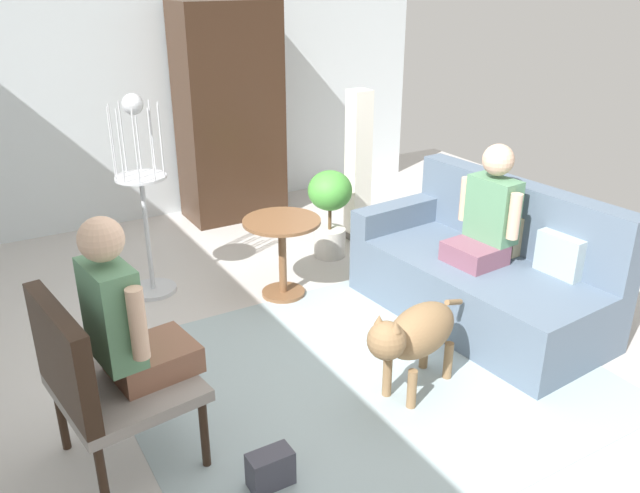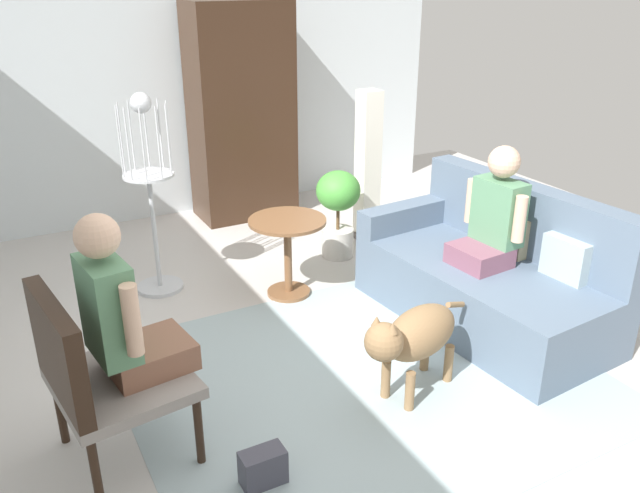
{
  "view_description": "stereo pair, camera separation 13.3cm",
  "coord_description": "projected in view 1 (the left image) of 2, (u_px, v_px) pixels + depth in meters",
  "views": [
    {
      "loc": [
        -1.89,
        -2.86,
        2.34
      ],
      "look_at": [
        -0.14,
        0.11,
        0.86
      ],
      "focal_mm": 36.5,
      "sensor_mm": 36.0,
      "label": 1
    },
    {
      "loc": [
        -1.77,
        -2.93,
        2.34
      ],
      "look_at": [
        -0.14,
        0.11,
        0.86
      ],
      "focal_mm": 36.5,
      "sensor_mm": 36.0,
      "label": 2
    }
  ],
  "objects": [
    {
      "name": "potted_plant",
      "position": [
        330.0,
        205.0,
        5.57
      ],
      "size": [
        0.38,
        0.38,
        0.77
      ],
      "color": "beige",
      "rests_on": "ground"
    },
    {
      "name": "ground_plane",
      "position": [
        348.0,
        374.0,
        4.07
      ],
      "size": [
        8.12,
        8.12,
        0.0
      ],
      "primitive_type": "plane",
      "color": "beige"
    },
    {
      "name": "armoire_cabinet",
      "position": [
        229.0,
        114.0,
        6.32
      ],
      "size": [
        0.95,
        0.56,
        2.08
      ],
      "primitive_type": "cube",
      "color": "#382316",
      "rests_on": "ground"
    },
    {
      "name": "person_on_couch",
      "position": [
        488.0,
        214.0,
        4.44
      ],
      "size": [
        0.43,
        0.51,
        0.82
      ],
      "color": "#804E60"
    },
    {
      "name": "dog",
      "position": [
        415.0,
        334.0,
        3.76
      ],
      "size": [
        0.87,
        0.45,
        0.62
      ],
      "color": "olive",
      "rests_on": "ground"
    },
    {
      "name": "couch",
      "position": [
        483.0,
        273.0,
        4.66
      ],
      "size": [
        1.05,
        1.88,
        0.96
      ],
      "color": "slate",
      "rests_on": "ground"
    },
    {
      "name": "bird_cage_stand",
      "position": [
        143.0,
        200.0,
        4.82
      ],
      "size": [
        0.38,
        0.38,
        1.54
      ],
      "color": "silver",
      "rests_on": "ground"
    },
    {
      "name": "round_end_table",
      "position": [
        282.0,
        245.0,
        4.9
      ],
      "size": [
        0.59,
        0.59,
        0.62
      ],
      "color": "brown",
      "rests_on": "ground"
    },
    {
      "name": "column_lamp",
      "position": [
        358.0,
        167.0,
        5.88
      ],
      "size": [
        0.2,
        0.2,
        1.38
      ],
      "color": "#4C4742",
      "rests_on": "ground"
    },
    {
      "name": "back_wall",
      "position": [
        157.0,
        76.0,
        6.25
      ],
      "size": [
        5.85,
        0.12,
        2.78
      ],
      "primitive_type": "cube",
      "color": "silver",
      "rests_on": "ground"
    },
    {
      "name": "handbag",
      "position": [
        270.0,
        469.0,
        3.16
      ],
      "size": [
        0.22,
        0.12,
        0.19
      ],
      "primitive_type": "cube",
      "color": "#3F3F4C",
      "rests_on": "ground"
    },
    {
      "name": "area_rug",
      "position": [
        363.0,
        377.0,
        4.04
      ],
      "size": [
        2.76,
        2.38,
        0.01
      ],
      "primitive_type": "cube",
      "color": "#9EB2B7",
      "rests_on": "ground"
    },
    {
      "name": "person_on_armchair",
      "position": [
        124.0,
        317.0,
        3.09
      ],
      "size": [
        0.51,
        0.5,
        0.87
      ],
      "color": "brown"
    },
    {
      "name": "armchair",
      "position": [
        97.0,
        375.0,
        3.09
      ],
      "size": [
        0.7,
        0.75,
        0.97
      ],
      "color": "black",
      "rests_on": "ground"
    }
  ]
}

